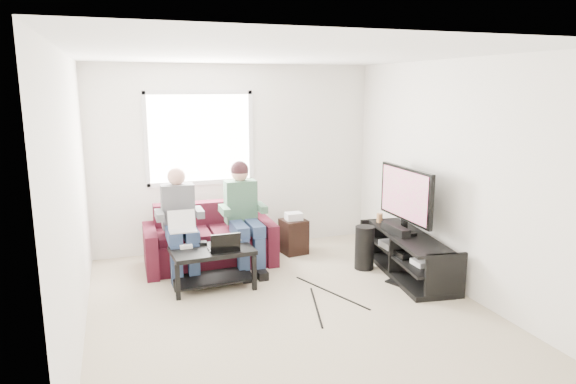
{
  "coord_description": "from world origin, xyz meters",
  "views": [
    {
      "loc": [
        -1.62,
        -4.81,
        2.3
      ],
      "look_at": [
        0.22,
        0.6,
        1.12
      ],
      "focal_mm": 32.0,
      "sensor_mm": 36.0,
      "label": 1
    }
  ],
  "objects": [
    {
      "name": "floor",
      "position": [
        0.0,
        0.0,
        0.0
      ],
      "size": [
        4.5,
        4.5,
        0.0
      ],
      "primitive_type": "plane",
      "color": "tan",
      "rests_on": "ground"
    },
    {
      "name": "ceiling",
      "position": [
        0.0,
        0.0,
        2.6
      ],
      "size": [
        4.5,
        4.5,
        0.0
      ],
      "primitive_type": "plane",
      "rotation": [
        3.14,
        0.0,
        0.0
      ],
      "color": "white",
      "rests_on": "wall_back"
    },
    {
      "name": "wall_back",
      "position": [
        0.0,
        2.25,
        1.3
      ],
      "size": [
        4.5,
        0.0,
        4.5
      ],
      "primitive_type": "plane",
      "rotation": [
        1.57,
        0.0,
        0.0
      ],
      "color": "white",
      "rests_on": "floor"
    },
    {
      "name": "wall_front",
      "position": [
        0.0,
        -2.25,
        1.3
      ],
      "size": [
        4.5,
        0.0,
        4.5
      ],
      "primitive_type": "plane",
      "rotation": [
        -1.57,
        0.0,
        0.0
      ],
      "color": "white",
      "rests_on": "floor"
    },
    {
      "name": "wall_left",
      "position": [
        -2.0,
        0.0,
        1.3
      ],
      "size": [
        0.0,
        4.5,
        4.5
      ],
      "primitive_type": "plane",
      "rotation": [
        1.57,
        0.0,
        1.57
      ],
      "color": "white",
      "rests_on": "floor"
    },
    {
      "name": "wall_right",
      "position": [
        2.0,
        0.0,
        1.3
      ],
      "size": [
        0.0,
        4.5,
        4.5
      ],
      "primitive_type": "plane",
      "rotation": [
        1.57,
        0.0,
        -1.57
      ],
      "color": "white",
      "rests_on": "floor"
    },
    {
      "name": "window",
      "position": [
        -0.5,
        2.23,
        1.6
      ],
      "size": [
        1.48,
        0.04,
        1.28
      ],
      "color": "white",
      "rests_on": "wall_back"
    },
    {
      "name": "sofa",
      "position": [
        -0.52,
        1.62,
        0.3
      ],
      "size": [
        1.67,
        0.84,
        0.78
      ],
      "color": "#3E0F1C",
      "rests_on": "floor"
    },
    {
      "name": "person_left",
      "position": [
        -0.92,
        1.35,
        0.72
      ],
      "size": [
        0.4,
        0.71,
        1.32
      ],
      "color": "navy",
      "rests_on": "sofa"
    },
    {
      "name": "person_right",
      "position": [
        -0.12,
        1.37,
        0.78
      ],
      "size": [
        0.4,
        0.71,
        1.36
      ],
      "color": "navy",
      "rests_on": "sofa"
    },
    {
      "name": "laptop_silver",
      "position": [
        -0.92,
        1.1,
        0.69
      ],
      "size": [
        0.32,
        0.22,
        0.24
      ],
      "primitive_type": null,
      "rotation": [
        0.0,
        0.0,
        0.0
      ],
      "color": "silver",
      "rests_on": "person_left"
    },
    {
      "name": "coffee_table",
      "position": [
        -0.63,
        0.82,
        0.34
      ],
      "size": [
        0.96,
        0.62,
        0.46
      ],
      "color": "black",
      "rests_on": "floor"
    },
    {
      "name": "laptop_black",
      "position": [
        -0.51,
        0.74,
        0.58
      ],
      "size": [
        0.38,
        0.3,
        0.24
      ],
      "primitive_type": null,
      "rotation": [
        0.0,
        0.0,
        0.19
      ],
      "color": "black",
      "rests_on": "coffee_table"
    },
    {
      "name": "controller_a",
      "position": [
        -0.91,
        0.94,
        0.48
      ],
      "size": [
        0.14,
        0.09,
        0.04
      ],
      "primitive_type": "cube",
      "rotation": [
        0.0,
        0.0,
        0.02
      ],
      "color": "silver",
      "rests_on": "coffee_table"
    },
    {
      "name": "controller_b",
      "position": [
        -0.73,
        1.0,
        0.48
      ],
      "size": [
        0.15,
        0.1,
        0.04
      ],
      "primitive_type": "cube",
      "rotation": [
        0.0,
        0.0,
        -0.07
      ],
      "color": "black",
      "rests_on": "coffee_table"
    },
    {
      "name": "controller_c",
      "position": [
        -0.33,
        0.97,
        0.48
      ],
      "size": [
        0.15,
        0.11,
        0.04
      ],
      "primitive_type": "cube",
      "rotation": [
        0.0,
        0.0,
        0.14
      ],
      "color": "gray",
      "rests_on": "coffee_table"
    },
    {
      "name": "tv_stand",
      "position": [
        1.7,
        0.39,
        0.24
      ],
      "size": [
        0.69,
        1.65,
        0.53
      ],
      "color": "black",
      "rests_on": "floor"
    },
    {
      "name": "tv",
      "position": [
        1.7,
        0.49,
        0.99
      ],
      "size": [
        0.12,
        1.1,
        0.81
      ],
      "color": "black",
      "rests_on": "tv_stand"
    },
    {
      "name": "soundbar",
      "position": [
        1.58,
        0.49,
        0.58
      ],
      "size": [
        0.12,
        0.5,
        0.1
      ],
      "primitive_type": "cube",
      "color": "black",
      "rests_on": "tv_stand"
    },
    {
      "name": "drink_cup",
      "position": [
        1.65,
        1.02,
        0.59
      ],
      "size": [
        0.08,
        0.08,
        0.12
      ],
      "primitive_type": "cylinder",
      "color": "#9E6E44",
      "rests_on": "tv_stand"
    },
    {
      "name": "console_white",
      "position": [
        1.7,
        -0.01,
        0.31
      ],
      "size": [
        0.3,
        0.22,
        0.06
      ],
      "primitive_type": "cube",
      "color": "silver",
      "rests_on": "tv_stand"
    },
    {
      "name": "console_grey",
      "position": [
        1.7,
        0.69,
        0.32
      ],
      "size": [
        0.34,
        0.26,
        0.08
      ],
      "primitive_type": "cube",
      "color": "gray",
      "rests_on": "tv_stand"
    },
    {
      "name": "console_black",
      "position": [
        1.7,
        0.34,
        0.31
      ],
      "size": [
        0.38,
        0.3,
        0.07
      ],
      "primitive_type": "cube",
      "color": "black",
      "rests_on": "tv_stand"
    },
    {
      "name": "subwoofer",
      "position": [
        1.32,
        0.79,
        0.28
      ],
      "size": [
        0.25,
        0.25,
        0.56
      ],
      "primitive_type": "cylinder",
      "color": "black",
      "rests_on": "floor"
    },
    {
      "name": "keyboard_floor",
      "position": [
        1.48,
        0.12,
        0.01
      ],
      "size": [
        0.29,
        0.43,
        0.02
      ],
      "primitive_type": "cube",
      "rotation": [
        0.0,
        0.0,
        0.41
      ],
      "color": "black",
      "rests_on": "floor"
    },
    {
      "name": "end_table",
      "position": [
        0.67,
        1.68,
        0.26
      ],
      "size": [
        0.32,
        0.32,
        0.58
      ],
      "color": "black",
      "rests_on": "floor"
    }
  ]
}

